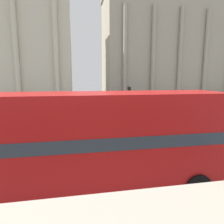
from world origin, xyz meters
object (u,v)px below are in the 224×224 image
at_px(plaza_building_right, 167,49).
at_px(traffic_light_near, 132,114).
at_px(double_decker_bus, 87,140).
at_px(pedestrian_olive, 131,104).
at_px(car_white, 113,105).
at_px(plaza_building_left, 5,42).
at_px(traffic_light_mid, 128,100).
at_px(pedestrian_black, 105,130).
at_px(pedestrian_white, 10,116).

distance_m(plaza_building_right, traffic_light_near, 43.12).
xyz_separation_m(double_decker_bus, pedestrian_olive, (7.90, 21.48, -1.38)).
relative_size(double_decker_bus, car_white, 2.60).
xyz_separation_m(plaza_building_left, traffic_light_mid, (18.44, -25.83, -9.36)).
bearing_deg(pedestrian_black, traffic_light_mid, 121.36).
bearing_deg(traffic_light_near, plaza_building_left, 117.28).
height_order(plaza_building_left, pedestrian_black, plaza_building_left).
bearing_deg(traffic_light_near, double_decker_bus, -124.57).
distance_m(plaza_building_left, pedestrian_black, 36.31).
xyz_separation_m(plaza_building_left, pedestrian_black, (15.32, -31.06, -10.91)).
bearing_deg(pedestrian_black, pedestrian_white, -158.82).
xyz_separation_m(traffic_light_mid, pedestrian_white, (-11.41, 1.98, -1.57)).
distance_m(plaza_building_left, traffic_light_near, 37.92).
distance_m(traffic_light_near, pedestrian_white, 13.23).
bearing_deg(plaza_building_right, pedestrian_white, -136.41).
bearing_deg(pedestrian_black, double_decker_bus, -42.56).
relative_size(traffic_light_near, car_white, 0.89).
height_order(double_decker_bus, traffic_light_mid, double_decker_bus).
bearing_deg(traffic_light_near, plaza_building_right, 61.77).
xyz_separation_m(double_decker_bus, traffic_light_mid, (4.72, 11.29, 0.29)).
distance_m(plaza_building_right, pedestrian_black, 42.85).
distance_m(plaza_building_right, car_white, 28.70).
bearing_deg(pedestrian_olive, double_decker_bus, -171.98).
distance_m(double_decker_bus, pedestrian_olive, 22.93).
height_order(pedestrian_black, pedestrian_olive, pedestrian_black).
bearing_deg(traffic_light_mid, plaza_building_right, 58.86).
xyz_separation_m(pedestrian_black, pedestrian_olive, (6.30, 15.41, -0.11)).
distance_m(car_white, pedestrian_white, 14.80).
relative_size(traffic_light_mid, pedestrian_black, 2.23).
distance_m(double_decker_bus, plaza_building_right, 48.46).
xyz_separation_m(traffic_light_near, car_white, (2.14, 17.54, -1.73)).
xyz_separation_m(double_decker_bus, traffic_light_near, (3.10, 4.50, 0.14)).
distance_m(double_decker_bus, plaza_building_left, 40.74).
relative_size(plaza_building_left, traffic_light_near, 7.01).
height_order(plaza_building_right, pedestrian_white, plaza_building_right).
height_order(traffic_light_mid, car_white, traffic_light_mid).
relative_size(plaza_building_right, pedestrian_black, 18.23).
bearing_deg(pedestrian_olive, traffic_light_mid, -169.13).
xyz_separation_m(plaza_building_left, pedestrian_olive, (21.62, -15.65, -11.02)).
bearing_deg(plaza_building_left, traffic_light_mid, -54.47).
xyz_separation_m(traffic_light_near, pedestrian_black, (-1.50, 1.57, -1.40)).
bearing_deg(double_decker_bus, pedestrian_white, 120.31).
distance_m(traffic_light_near, traffic_light_mid, 6.99).
bearing_deg(pedestrian_white, double_decker_bus, 123.99).
bearing_deg(traffic_light_mid, pedestrian_white, 170.13).
xyz_separation_m(pedestrian_black, pedestrian_white, (-8.29, 7.21, -0.01)).
bearing_deg(pedestrian_olive, plaza_building_right, -8.76).
height_order(plaza_building_left, car_white, plaza_building_left).
bearing_deg(plaza_building_left, plaza_building_right, 6.83).
relative_size(plaza_building_right, traffic_light_near, 8.74).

